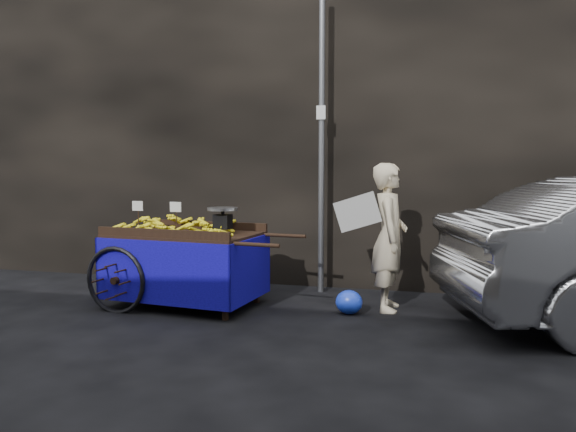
# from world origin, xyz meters

# --- Properties ---
(ground) EXTENTS (80.00, 80.00, 0.00)m
(ground) POSITION_xyz_m (0.00, 0.00, 0.00)
(ground) COLOR black
(ground) RESTS_ON ground
(building_wall) EXTENTS (13.50, 2.00, 5.00)m
(building_wall) POSITION_xyz_m (0.39, 2.60, 2.50)
(building_wall) COLOR black
(building_wall) RESTS_ON ground
(street_pole) EXTENTS (0.12, 0.10, 4.00)m
(street_pole) POSITION_xyz_m (0.30, 1.30, 2.01)
(street_pole) COLOR slate
(street_pole) RESTS_ON ground
(banana_cart) EXTENTS (2.49, 1.35, 1.30)m
(banana_cart) POSITION_xyz_m (-1.20, 0.15, 0.80)
(banana_cart) COLOR black
(banana_cart) RESTS_ON ground
(vendor) EXTENTS (0.88, 0.66, 1.73)m
(vendor) POSITION_xyz_m (1.26, 0.56, 0.87)
(vendor) COLOR beige
(vendor) RESTS_ON ground
(plastic_bag) EXTENTS (0.31, 0.25, 0.28)m
(plastic_bag) POSITION_xyz_m (0.84, 0.23, 0.14)
(plastic_bag) COLOR blue
(plastic_bag) RESTS_ON ground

